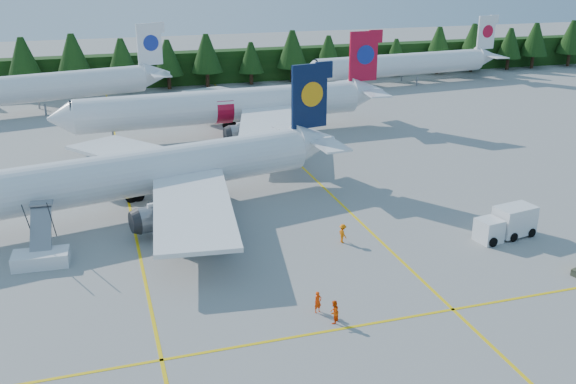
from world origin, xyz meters
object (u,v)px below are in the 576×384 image
object	(u,v)px
airliner_red	(217,107)
service_truck	(506,223)
airliner_navy	(116,178)
airstairs	(41,254)

from	to	relation	value
airliner_red	service_truck	bearing A→B (deg)	-69.11
airliner_navy	airstairs	world-z (taller)	airliner_navy
airliner_navy	airliner_red	size ratio (longest dim) A/B	0.95
airstairs	airliner_navy	bearing A→B (deg)	55.56
airstairs	service_truck	bearing A→B (deg)	-6.41
airliner_red	service_truck	xyz separation A→B (m)	(17.24, -40.24, -2.61)
airliner_red	service_truck	size ratio (longest dim) A/B	7.76
airliner_navy	airliner_red	bearing A→B (deg)	48.53
airstairs	service_truck	xyz separation A→B (m)	(38.15, -6.50, 0.49)
service_truck	airliner_red	bearing A→B (deg)	103.61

